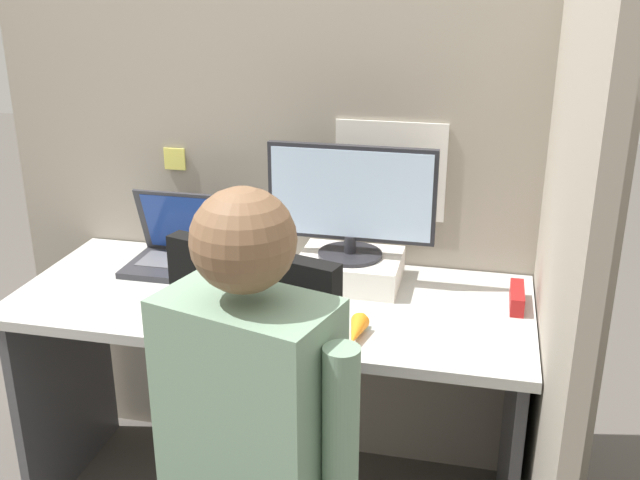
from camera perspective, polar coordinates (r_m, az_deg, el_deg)
cubicle_panel_back at (r=2.48m, az=-1.48°, el=0.75°), size 2.01×0.05×1.66m
cubicle_panel_right at (r=2.04m, az=17.17°, el=-4.83°), size 0.04×1.28×1.66m
desk at (r=2.29m, az=-3.64°, el=-8.41°), size 1.51×0.65×0.75m
paper_box at (r=2.28m, az=2.28°, el=-2.23°), size 0.31×0.25×0.09m
monitor at (r=2.20m, az=2.38°, el=3.03°), size 0.50×0.19×0.34m
laptop at (r=2.42m, az=-9.93°, el=-1.00°), size 0.37×0.24×0.24m
mouse at (r=2.14m, az=-5.62°, el=-4.63°), size 0.07×0.04×0.03m
stapler at (r=2.20m, az=14.77°, el=-4.26°), size 0.04×0.16×0.05m
carrot_toy at (r=1.95m, az=2.77°, el=-6.98°), size 0.05×0.15×0.05m
person at (r=1.53m, az=-5.36°, el=-16.47°), size 0.46×0.51×1.29m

